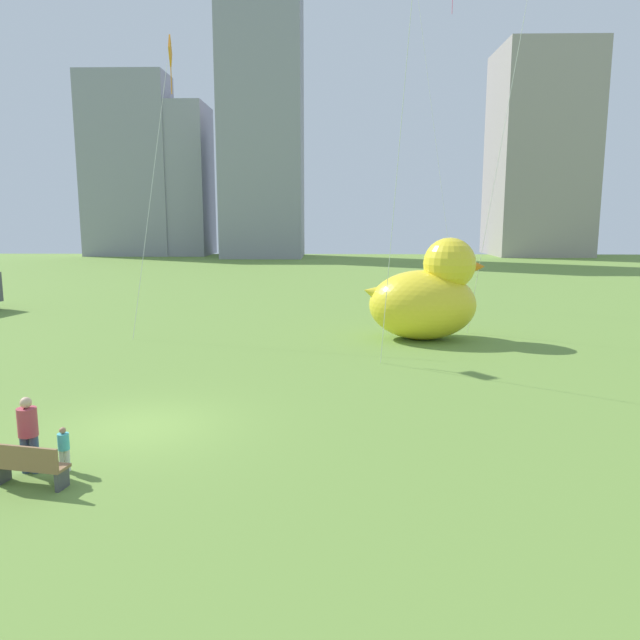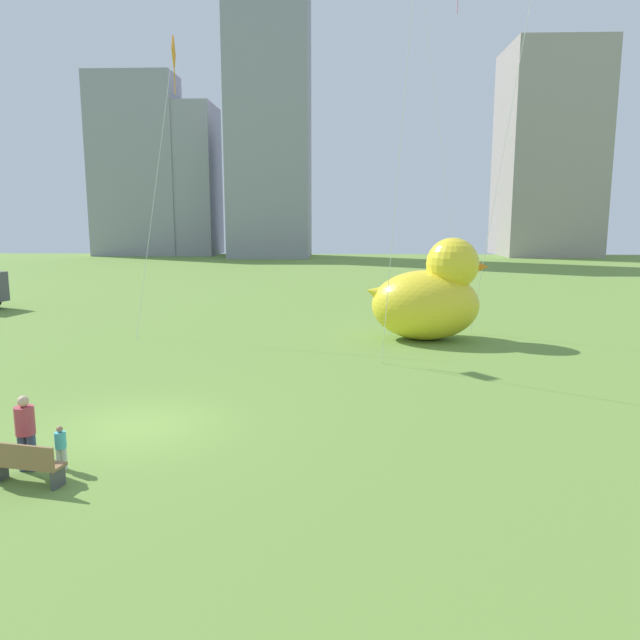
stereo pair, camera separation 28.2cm
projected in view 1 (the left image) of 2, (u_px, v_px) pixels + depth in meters
The scene contains 7 objects.
ground_plane at pixel (139, 427), 15.63m from camera, with size 140.00×140.00×0.00m, color olive.
park_bench at pixel (29, 465), 12.12m from camera, with size 1.56×0.74×0.90m.
person_adult at pixel (28, 431), 12.76m from camera, with size 0.40×0.40×1.64m.
person_child at pixel (64, 447), 12.89m from camera, with size 0.24×0.24×0.96m.
giant_inflatable_duck at pixel (427, 296), 26.45m from camera, with size 5.30×3.40×4.39m.
city_skyline at pixel (332, 145), 79.19m from camera, with size 65.51×15.23×37.21m.
kite_orange at pixel (168, 66), 25.41m from camera, with size 2.10×2.63×12.63m.
Camera 1 is at (4.95, -14.84, 5.34)m, focal length 34.50 mm.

